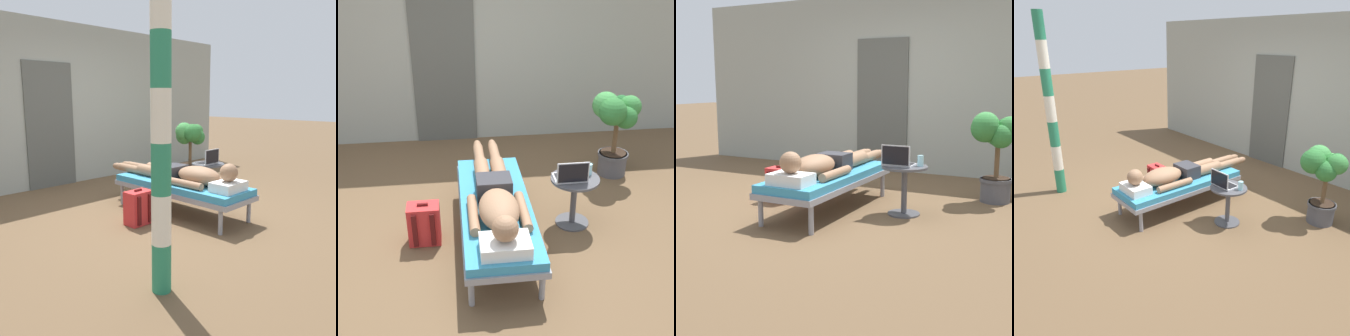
{
  "view_description": "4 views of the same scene",
  "coord_description": "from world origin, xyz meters",
  "views": [
    {
      "loc": [
        -3.3,
        -3.29,
        1.48
      ],
      "look_at": [
        -0.02,
        -0.1,
        0.6
      ],
      "focal_mm": 39.26,
      "sensor_mm": 36.0,
      "label": 1
    },
    {
      "loc": [
        -0.24,
        -3.77,
        2.63
      ],
      "look_at": [
        0.24,
        0.06,
        0.64
      ],
      "focal_mm": 48.31,
      "sensor_mm": 36.0,
      "label": 2
    },
    {
      "loc": [
        2.61,
        -4.68,
        1.39
      ],
      "look_at": [
        0.32,
        -0.24,
        0.49
      ],
      "focal_mm": 51.41,
      "sensor_mm": 36.0,
      "label": 3
    },
    {
      "loc": [
        3.72,
        -2.97,
        2.34
      ],
      "look_at": [
        -0.1,
        0.01,
        0.48
      ],
      "focal_mm": 36.36,
      "sensor_mm": 36.0,
      "label": 4
    }
  ],
  "objects": [
    {
      "name": "ground_plane",
      "position": [
        0.0,
        0.0,
        0.0
      ],
      "size": [
        40.0,
        40.0,
        0.0
      ],
      "primitive_type": "plane",
      "color": "brown"
    },
    {
      "name": "house_wall_back",
      "position": [
        0.11,
        2.41,
        1.35
      ],
      "size": [
        7.6,
        0.2,
        2.7
      ],
      "primitive_type": "cube",
      "color": "#999E93",
      "rests_on": "ground"
    },
    {
      "name": "potted_plant",
      "position": [
        1.64,
        0.97,
        0.69
      ],
      "size": [
        0.56,
        0.58,
        1.05
      ],
      "color": "#4C4C51",
      "rests_on": "ground"
    },
    {
      "name": "house_door_panel",
      "position": [
        -0.32,
        2.3,
        1.02
      ],
      "size": [
        0.84,
        0.03,
        2.04
      ],
      "primitive_type": "cube",
      "color": "#545651",
      "rests_on": "ground"
    },
    {
      "name": "backpack",
      "position": [
        -0.57,
        -0.13,
        0.2
      ],
      "size": [
        0.3,
        0.26,
        0.42
      ],
      "color": "red",
      "rests_on": "ground"
    },
    {
      "name": "side_table",
      "position": [
        0.91,
        -0.01,
        0.36
      ],
      "size": [
        0.48,
        0.48,
        0.52
      ],
      "color": "#4C4C51",
      "rests_on": "ground"
    },
    {
      "name": "drink_glass",
      "position": [
        1.06,
        0.05,
        0.58
      ],
      "size": [
        0.06,
        0.06,
        0.11
      ],
      "primitive_type": "cylinder",
      "color": "#99D8E5",
      "rests_on": "side_table"
    },
    {
      "name": "person_reclining",
      "position": [
        0.11,
        -0.26,
        0.52
      ],
      "size": [
        0.53,
        2.17,
        0.32
      ],
      "color": "white",
      "rests_on": "lounge_chair"
    },
    {
      "name": "lounge_chair",
      "position": [
        0.11,
        -0.2,
        0.35
      ],
      "size": [
        0.67,
        1.89,
        0.42
      ],
      "color": "gray",
      "rests_on": "ground"
    },
    {
      "name": "laptop",
      "position": [
        0.85,
        -0.06,
        0.58
      ],
      "size": [
        0.31,
        0.24,
        0.23
      ],
      "color": "silver",
      "rests_on": "side_table"
    }
  ]
}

